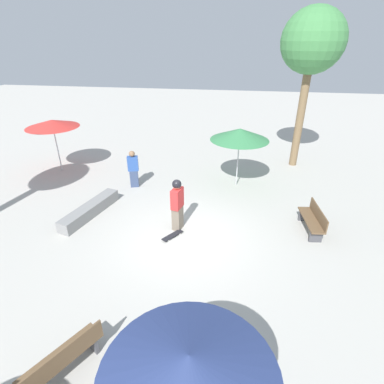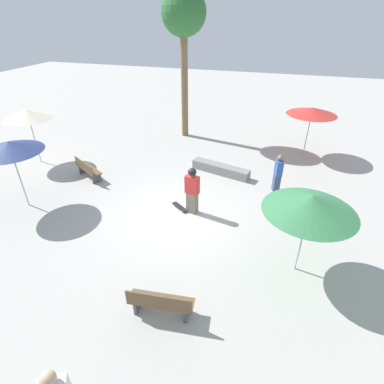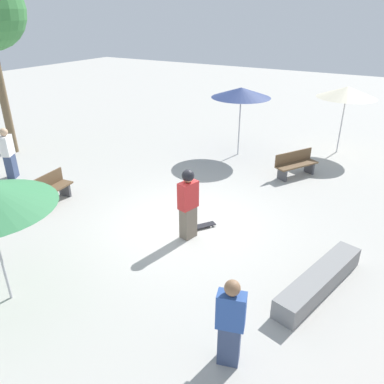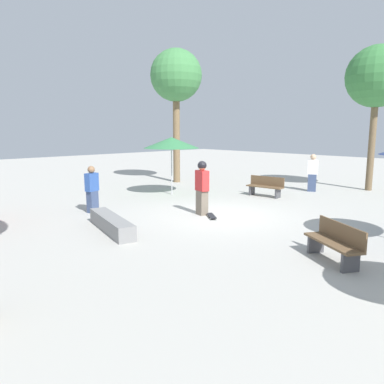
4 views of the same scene
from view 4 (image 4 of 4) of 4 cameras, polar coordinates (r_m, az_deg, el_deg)
ground_plane at (r=12.62m, az=4.09°, el=-3.54°), size 60.00×60.00×0.00m
skater_main at (r=12.49m, az=1.54°, el=0.93°), size 0.38×0.53×1.82m
skateboard at (r=12.26m, az=2.98°, el=-3.64°), size 0.62×0.77×0.07m
concrete_ledge at (r=10.87m, az=-12.21°, el=-4.74°), size 1.15×2.77×0.42m
bench_near at (r=8.74m, az=20.93°, el=-7.22°), size 1.18×1.61×0.85m
bench_far at (r=16.32m, az=11.12°, el=0.83°), size 0.61×1.64×0.85m
shade_umbrella_green at (r=16.35m, az=-3.15°, el=7.51°), size 2.41×2.41×2.51m
palm_tree_center_right at (r=20.46m, az=-2.44°, el=17.07°), size 2.71×2.71×6.99m
palm_tree_right at (r=19.51m, az=26.37°, el=15.35°), size 2.76×2.76×6.58m
bystander_watching at (r=18.14m, az=17.87°, el=2.79°), size 0.46×0.54×1.73m
bystander_far at (r=13.30m, az=-14.99°, el=0.38°), size 0.49×0.36×1.62m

